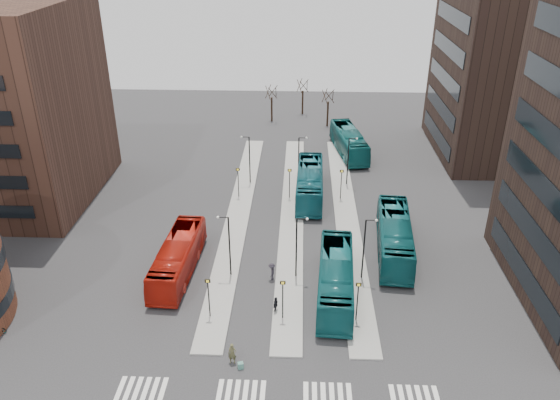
{
  "coord_description": "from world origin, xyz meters",
  "views": [
    {
      "loc": [
        2.83,
        -23.49,
        29.15
      ],
      "look_at": [
        0.9,
        23.78,
        5.0
      ],
      "focal_mm": 35.0,
      "sensor_mm": 36.0,
      "label": 1
    }
  ],
  "objects_px": {
    "teal_bus_a": "(336,278)",
    "teal_bus_c": "(394,236)",
    "teal_bus_b": "(310,183)",
    "commuter_c": "(272,271)",
    "commuter_a": "(178,255)",
    "traveller": "(232,354)",
    "red_bus": "(178,257)",
    "teal_bus_d": "(349,142)",
    "commuter_b": "(276,305)",
    "suitcase": "(241,366)"
  },
  "relations": [
    {
      "from": "commuter_c",
      "to": "commuter_b",
      "type": "bearing_deg",
      "value": 8.32
    },
    {
      "from": "suitcase",
      "to": "commuter_b",
      "type": "bearing_deg",
      "value": 54.22
    },
    {
      "from": "commuter_b",
      "to": "commuter_c",
      "type": "bearing_deg",
      "value": 23.91
    },
    {
      "from": "teal_bus_d",
      "to": "commuter_b",
      "type": "xyz_separation_m",
      "value": [
        -8.56,
        -35.55,
        -0.97
      ]
    },
    {
      "from": "traveller",
      "to": "commuter_b",
      "type": "bearing_deg",
      "value": 66.97
    },
    {
      "from": "teal_bus_c",
      "to": "teal_bus_d",
      "type": "xyz_separation_m",
      "value": [
        -2.59,
        25.7,
        -0.06
      ]
    },
    {
      "from": "teal_bus_a",
      "to": "teal_bus_c",
      "type": "bearing_deg",
      "value": 53.21
    },
    {
      "from": "red_bus",
      "to": "traveller",
      "type": "height_order",
      "value": "red_bus"
    },
    {
      "from": "suitcase",
      "to": "traveller",
      "type": "height_order",
      "value": "traveller"
    },
    {
      "from": "commuter_a",
      "to": "suitcase",
      "type": "bearing_deg",
      "value": 132.72
    },
    {
      "from": "commuter_a",
      "to": "teal_bus_d",
      "type": "bearing_deg",
      "value": -108.23
    },
    {
      "from": "teal_bus_b",
      "to": "teal_bus_d",
      "type": "distance_m",
      "value": 14.79
    },
    {
      "from": "teal_bus_c",
      "to": "commuter_c",
      "type": "distance_m",
      "value": 12.83
    },
    {
      "from": "traveller",
      "to": "teal_bus_c",
      "type": "bearing_deg",
      "value": 51.34
    },
    {
      "from": "teal_bus_d",
      "to": "commuter_c",
      "type": "xyz_separation_m",
      "value": [
        -9.14,
        -30.8,
        -0.9
      ]
    },
    {
      "from": "teal_bus_b",
      "to": "teal_bus_c",
      "type": "relative_size",
      "value": 0.98
    },
    {
      "from": "teal_bus_b",
      "to": "commuter_a",
      "type": "bearing_deg",
      "value": -128.62
    },
    {
      "from": "red_bus",
      "to": "commuter_b",
      "type": "relative_size",
      "value": 7.73
    },
    {
      "from": "teal_bus_c",
      "to": "traveller",
      "type": "xyz_separation_m",
      "value": [
        -14.07,
        -15.81,
        -0.94
      ]
    },
    {
      "from": "teal_bus_b",
      "to": "commuter_b",
      "type": "relative_size",
      "value": 8.32
    },
    {
      "from": "teal_bus_b",
      "to": "commuter_b",
      "type": "bearing_deg",
      "value": -96.35
    },
    {
      "from": "red_bus",
      "to": "teal_bus_d",
      "type": "relative_size",
      "value": 0.94
    },
    {
      "from": "suitcase",
      "to": "red_bus",
      "type": "distance_m",
      "value": 14.01
    },
    {
      "from": "traveller",
      "to": "commuter_b",
      "type": "height_order",
      "value": "traveller"
    },
    {
      "from": "red_bus",
      "to": "commuter_c",
      "type": "height_order",
      "value": "red_bus"
    },
    {
      "from": "red_bus",
      "to": "teal_bus_a",
      "type": "bearing_deg",
      "value": -8.3
    },
    {
      "from": "teal_bus_c",
      "to": "commuter_a",
      "type": "bearing_deg",
      "value": -166.51
    },
    {
      "from": "teal_bus_c",
      "to": "commuter_a",
      "type": "height_order",
      "value": "teal_bus_c"
    },
    {
      "from": "commuter_a",
      "to": "commuter_c",
      "type": "relative_size",
      "value": 1.12
    },
    {
      "from": "suitcase",
      "to": "commuter_a",
      "type": "bearing_deg",
      "value": 101.96
    },
    {
      "from": "teal_bus_c",
      "to": "commuter_b",
      "type": "height_order",
      "value": "teal_bus_c"
    },
    {
      "from": "red_bus",
      "to": "commuter_a",
      "type": "relative_size",
      "value": 6.27
    },
    {
      "from": "traveller",
      "to": "suitcase",
      "type": "bearing_deg",
      "value": -37.57
    },
    {
      "from": "teal_bus_a",
      "to": "commuter_c",
      "type": "height_order",
      "value": "teal_bus_a"
    },
    {
      "from": "suitcase",
      "to": "teal_bus_b",
      "type": "height_order",
      "value": "teal_bus_b"
    },
    {
      "from": "commuter_b",
      "to": "commuter_c",
      "type": "distance_m",
      "value": 4.78
    },
    {
      "from": "teal_bus_b",
      "to": "commuter_b",
      "type": "distance_m",
      "value": 22.07
    },
    {
      "from": "teal_bus_c",
      "to": "commuter_c",
      "type": "xyz_separation_m",
      "value": [
        -11.74,
        -5.1,
        -0.96
      ]
    },
    {
      "from": "commuter_c",
      "to": "teal_bus_c",
      "type": "bearing_deg",
      "value": 114.83
    },
    {
      "from": "teal_bus_b",
      "to": "teal_bus_d",
      "type": "bearing_deg",
      "value": 69.25
    },
    {
      "from": "teal_bus_b",
      "to": "commuter_c",
      "type": "bearing_deg",
      "value": -100.34
    },
    {
      "from": "commuter_b",
      "to": "commuter_c",
      "type": "xyz_separation_m",
      "value": [
        -0.58,
        4.75,
        0.08
      ]
    },
    {
      "from": "traveller",
      "to": "commuter_c",
      "type": "bearing_deg",
      "value": 80.72
    },
    {
      "from": "red_bus",
      "to": "teal_bus_d",
      "type": "height_order",
      "value": "teal_bus_d"
    },
    {
      "from": "suitcase",
      "to": "commuter_c",
      "type": "distance_m",
      "value": 11.41
    },
    {
      "from": "teal_bus_d",
      "to": "suitcase",
      "type": "bearing_deg",
      "value": -113.89
    },
    {
      "from": "red_bus",
      "to": "teal_bus_b",
      "type": "relative_size",
      "value": 0.93
    },
    {
      "from": "teal_bus_d",
      "to": "commuter_b",
      "type": "distance_m",
      "value": 36.58
    },
    {
      "from": "teal_bus_a",
      "to": "commuter_a",
      "type": "bearing_deg",
      "value": 167.37
    },
    {
      "from": "red_bus",
      "to": "traveller",
      "type": "relative_size",
      "value": 6.88
    }
  ]
}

